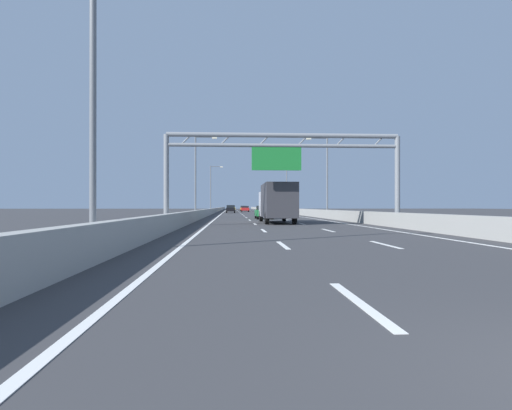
% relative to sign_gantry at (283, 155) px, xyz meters
% --- Properties ---
extents(ground_plane, '(260.00, 260.00, 0.00)m').
position_rel_sign_gantry_xyz_m(ground_plane, '(0.06, 72.81, -4.84)').
color(ground_plane, '#38383A').
extents(lane_dash_left_0, '(0.16, 3.00, 0.01)m').
position_rel_sign_gantry_xyz_m(lane_dash_left_0, '(-1.74, -23.69, -4.84)').
color(lane_dash_left_0, white).
rests_on(lane_dash_left_0, ground_plane).
extents(lane_dash_left_1, '(0.16, 3.00, 0.01)m').
position_rel_sign_gantry_xyz_m(lane_dash_left_1, '(-1.74, -14.69, -4.84)').
color(lane_dash_left_1, white).
rests_on(lane_dash_left_1, ground_plane).
extents(lane_dash_left_2, '(0.16, 3.00, 0.01)m').
position_rel_sign_gantry_xyz_m(lane_dash_left_2, '(-1.74, -5.69, -4.84)').
color(lane_dash_left_2, white).
rests_on(lane_dash_left_2, ground_plane).
extents(lane_dash_left_3, '(0.16, 3.00, 0.01)m').
position_rel_sign_gantry_xyz_m(lane_dash_left_3, '(-1.74, 3.31, -4.84)').
color(lane_dash_left_3, white).
rests_on(lane_dash_left_3, ground_plane).
extents(lane_dash_left_4, '(0.16, 3.00, 0.01)m').
position_rel_sign_gantry_xyz_m(lane_dash_left_4, '(-1.74, 12.31, -4.84)').
color(lane_dash_left_4, white).
rests_on(lane_dash_left_4, ground_plane).
extents(lane_dash_left_5, '(0.16, 3.00, 0.01)m').
position_rel_sign_gantry_xyz_m(lane_dash_left_5, '(-1.74, 21.31, -4.84)').
color(lane_dash_left_5, white).
rests_on(lane_dash_left_5, ground_plane).
extents(lane_dash_left_6, '(0.16, 3.00, 0.01)m').
position_rel_sign_gantry_xyz_m(lane_dash_left_6, '(-1.74, 30.31, -4.84)').
color(lane_dash_left_6, white).
rests_on(lane_dash_left_6, ground_plane).
extents(lane_dash_left_7, '(0.16, 3.00, 0.01)m').
position_rel_sign_gantry_xyz_m(lane_dash_left_7, '(-1.74, 39.31, -4.84)').
color(lane_dash_left_7, white).
rests_on(lane_dash_left_7, ground_plane).
extents(lane_dash_left_8, '(0.16, 3.00, 0.01)m').
position_rel_sign_gantry_xyz_m(lane_dash_left_8, '(-1.74, 48.31, -4.84)').
color(lane_dash_left_8, white).
rests_on(lane_dash_left_8, ground_plane).
extents(lane_dash_left_9, '(0.16, 3.00, 0.01)m').
position_rel_sign_gantry_xyz_m(lane_dash_left_9, '(-1.74, 57.31, -4.84)').
color(lane_dash_left_9, white).
rests_on(lane_dash_left_9, ground_plane).
extents(lane_dash_left_10, '(0.16, 3.00, 0.01)m').
position_rel_sign_gantry_xyz_m(lane_dash_left_10, '(-1.74, 66.31, -4.84)').
color(lane_dash_left_10, white).
rests_on(lane_dash_left_10, ground_plane).
extents(lane_dash_left_11, '(0.16, 3.00, 0.01)m').
position_rel_sign_gantry_xyz_m(lane_dash_left_11, '(-1.74, 75.31, -4.84)').
color(lane_dash_left_11, white).
rests_on(lane_dash_left_11, ground_plane).
extents(lane_dash_left_12, '(0.16, 3.00, 0.01)m').
position_rel_sign_gantry_xyz_m(lane_dash_left_12, '(-1.74, 84.31, -4.84)').
color(lane_dash_left_12, white).
rests_on(lane_dash_left_12, ground_plane).
extents(lane_dash_left_13, '(0.16, 3.00, 0.01)m').
position_rel_sign_gantry_xyz_m(lane_dash_left_13, '(-1.74, 93.31, -4.84)').
color(lane_dash_left_13, white).
rests_on(lane_dash_left_13, ground_plane).
extents(lane_dash_left_14, '(0.16, 3.00, 0.01)m').
position_rel_sign_gantry_xyz_m(lane_dash_left_14, '(-1.74, 102.31, -4.84)').
color(lane_dash_left_14, white).
rests_on(lane_dash_left_14, ground_plane).
extents(lane_dash_left_15, '(0.16, 3.00, 0.01)m').
position_rel_sign_gantry_xyz_m(lane_dash_left_15, '(-1.74, 111.31, -4.84)').
color(lane_dash_left_15, white).
rests_on(lane_dash_left_15, ground_plane).
extents(lane_dash_left_16, '(0.16, 3.00, 0.01)m').
position_rel_sign_gantry_xyz_m(lane_dash_left_16, '(-1.74, 120.31, -4.84)').
color(lane_dash_left_16, white).
rests_on(lane_dash_left_16, ground_plane).
extents(lane_dash_left_17, '(0.16, 3.00, 0.01)m').
position_rel_sign_gantry_xyz_m(lane_dash_left_17, '(-1.74, 129.31, -4.84)').
color(lane_dash_left_17, white).
rests_on(lane_dash_left_17, ground_plane).
extents(lane_dash_right_1, '(0.16, 3.00, 0.01)m').
position_rel_sign_gantry_xyz_m(lane_dash_right_1, '(1.86, -14.69, -4.84)').
color(lane_dash_right_1, white).
rests_on(lane_dash_right_1, ground_plane).
extents(lane_dash_right_2, '(0.16, 3.00, 0.01)m').
position_rel_sign_gantry_xyz_m(lane_dash_right_2, '(1.86, -5.69, -4.84)').
color(lane_dash_right_2, white).
rests_on(lane_dash_right_2, ground_plane).
extents(lane_dash_right_3, '(0.16, 3.00, 0.01)m').
position_rel_sign_gantry_xyz_m(lane_dash_right_3, '(1.86, 3.31, -4.84)').
color(lane_dash_right_3, white).
rests_on(lane_dash_right_3, ground_plane).
extents(lane_dash_right_4, '(0.16, 3.00, 0.01)m').
position_rel_sign_gantry_xyz_m(lane_dash_right_4, '(1.86, 12.31, -4.84)').
color(lane_dash_right_4, white).
rests_on(lane_dash_right_4, ground_plane).
extents(lane_dash_right_5, '(0.16, 3.00, 0.01)m').
position_rel_sign_gantry_xyz_m(lane_dash_right_5, '(1.86, 21.31, -4.84)').
color(lane_dash_right_5, white).
rests_on(lane_dash_right_5, ground_plane).
extents(lane_dash_right_6, '(0.16, 3.00, 0.01)m').
position_rel_sign_gantry_xyz_m(lane_dash_right_6, '(1.86, 30.31, -4.84)').
color(lane_dash_right_6, white).
rests_on(lane_dash_right_6, ground_plane).
extents(lane_dash_right_7, '(0.16, 3.00, 0.01)m').
position_rel_sign_gantry_xyz_m(lane_dash_right_7, '(1.86, 39.31, -4.84)').
color(lane_dash_right_7, white).
rests_on(lane_dash_right_7, ground_plane).
extents(lane_dash_right_8, '(0.16, 3.00, 0.01)m').
position_rel_sign_gantry_xyz_m(lane_dash_right_8, '(1.86, 48.31, -4.84)').
color(lane_dash_right_8, white).
rests_on(lane_dash_right_8, ground_plane).
extents(lane_dash_right_9, '(0.16, 3.00, 0.01)m').
position_rel_sign_gantry_xyz_m(lane_dash_right_9, '(1.86, 57.31, -4.84)').
color(lane_dash_right_9, white).
rests_on(lane_dash_right_9, ground_plane).
extents(lane_dash_right_10, '(0.16, 3.00, 0.01)m').
position_rel_sign_gantry_xyz_m(lane_dash_right_10, '(1.86, 66.31, -4.84)').
color(lane_dash_right_10, white).
rests_on(lane_dash_right_10, ground_plane).
extents(lane_dash_right_11, '(0.16, 3.00, 0.01)m').
position_rel_sign_gantry_xyz_m(lane_dash_right_11, '(1.86, 75.31, -4.84)').
color(lane_dash_right_11, white).
rests_on(lane_dash_right_11, ground_plane).
extents(lane_dash_right_12, '(0.16, 3.00, 0.01)m').
position_rel_sign_gantry_xyz_m(lane_dash_right_12, '(1.86, 84.31, -4.84)').
color(lane_dash_right_12, white).
rests_on(lane_dash_right_12, ground_plane).
extents(lane_dash_right_13, '(0.16, 3.00, 0.01)m').
position_rel_sign_gantry_xyz_m(lane_dash_right_13, '(1.86, 93.31, -4.84)').
color(lane_dash_right_13, white).
rests_on(lane_dash_right_13, ground_plane).
extents(lane_dash_right_14, '(0.16, 3.00, 0.01)m').
position_rel_sign_gantry_xyz_m(lane_dash_right_14, '(1.86, 102.31, -4.84)').
color(lane_dash_right_14, white).
rests_on(lane_dash_right_14, ground_plane).
extents(lane_dash_right_15, '(0.16, 3.00, 0.01)m').
position_rel_sign_gantry_xyz_m(lane_dash_right_15, '(1.86, 111.31, -4.84)').
color(lane_dash_right_15, white).
rests_on(lane_dash_right_15, ground_plane).
extents(lane_dash_right_16, '(0.16, 3.00, 0.01)m').
position_rel_sign_gantry_xyz_m(lane_dash_right_16, '(1.86, 120.31, -4.84)').
color(lane_dash_right_16, white).
rests_on(lane_dash_right_16, ground_plane).
extents(lane_dash_right_17, '(0.16, 3.00, 0.01)m').
position_rel_sign_gantry_xyz_m(lane_dash_right_17, '(1.86, 129.31, -4.84)').
color(lane_dash_right_17, white).
rests_on(lane_dash_right_17, ground_plane).
extents(edge_line_left, '(0.16, 176.00, 0.01)m').
position_rel_sign_gantry_xyz_m(edge_line_left, '(-5.19, 60.81, -4.84)').
color(edge_line_left, white).
rests_on(edge_line_left, ground_plane).
extents(edge_line_right, '(0.16, 176.00, 0.01)m').
position_rel_sign_gantry_xyz_m(edge_line_right, '(5.31, 60.81, -4.84)').
color(edge_line_right, white).
rests_on(edge_line_right, ground_plane).
extents(barrier_left, '(0.45, 220.00, 0.95)m').
position_rel_sign_gantry_xyz_m(barrier_left, '(-6.84, 82.81, -4.37)').
color(barrier_left, '#9E9E99').
rests_on(barrier_left, ground_plane).
extents(barrier_right, '(0.45, 220.00, 0.95)m').
position_rel_sign_gantry_xyz_m(barrier_right, '(6.96, 82.81, -4.37)').
color(barrier_right, '#9E9E99').
rests_on(barrier_right, ground_plane).
extents(sign_gantry, '(16.26, 0.36, 6.36)m').
position_rel_sign_gantry_xyz_m(sign_gantry, '(0.00, 0.00, 0.00)').
color(sign_gantry, gray).
rests_on(sign_gantry, ground_plane).
extents(streetlamp_left_near, '(2.58, 0.28, 9.50)m').
position_rel_sign_gantry_xyz_m(streetlamp_left_near, '(-7.40, -16.46, 0.56)').
color(streetlamp_left_near, slate).
rests_on(streetlamp_left_near, ground_plane).
extents(streetlamp_left_mid, '(2.58, 0.28, 9.50)m').
position_rel_sign_gantry_xyz_m(streetlamp_left_mid, '(-7.40, 21.03, 0.56)').
color(streetlamp_left_mid, slate).
rests_on(streetlamp_left_mid, ground_plane).
extents(streetlamp_right_mid, '(2.58, 0.28, 9.50)m').
position_rel_sign_gantry_xyz_m(streetlamp_right_mid, '(7.53, 21.03, 0.56)').
color(streetlamp_right_mid, slate).
rests_on(streetlamp_right_mid, ground_plane).
extents(streetlamp_left_far, '(2.58, 0.28, 9.50)m').
position_rel_sign_gantry_xyz_m(streetlamp_left_far, '(-7.40, 58.53, 0.56)').
color(streetlamp_left_far, slate).
rests_on(streetlamp_left_far, ground_plane).
extents(streetlamp_right_far, '(2.58, 0.28, 9.50)m').
position_rel_sign_gantry_xyz_m(streetlamp_right_far, '(7.53, 58.53, 0.56)').
color(streetlamp_right_far, slate).
rests_on(streetlamp_right_far, ground_plane).
extents(yellow_car, '(1.80, 4.46, 1.57)m').
position_rel_sign_gantry_xyz_m(yellow_car, '(-3.34, 82.42, -4.05)').
color(yellow_car, yellow).
rests_on(yellow_car, ground_plane).
extents(white_car, '(1.73, 4.21, 1.45)m').
position_rel_sign_gantry_xyz_m(white_car, '(-3.47, 94.75, -4.09)').
color(white_car, silver).
rests_on(white_car, ground_plane).
extents(orange_car, '(1.89, 4.40, 1.44)m').
position_rel_sign_gantry_xyz_m(orange_car, '(0.11, 97.82, -4.10)').
color(orange_car, orange).
rests_on(orange_car, ground_plane).
extents(black_car, '(1.78, 4.41, 1.55)m').
position_rel_sign_gantry_xyz_m(black_car, '(-3.61, 57.36, -4.05)').
color(black_car, black).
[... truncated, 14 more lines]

